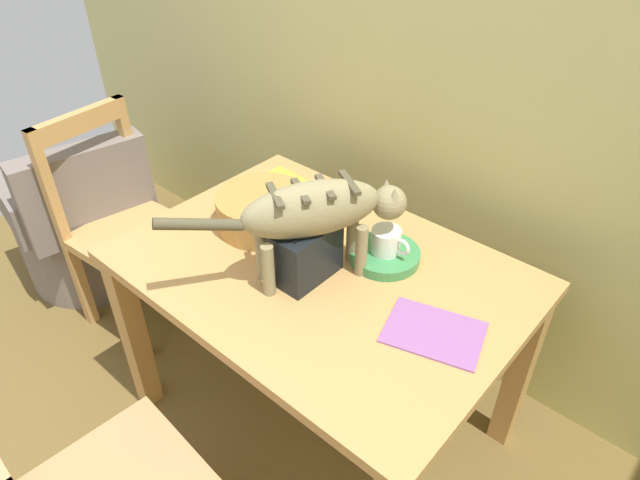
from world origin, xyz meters
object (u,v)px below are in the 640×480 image
Objects in this scene: wicker_basket at (263,210)px; wooden_chair_near at (127,229)px; saucer_bowl at (385,255)px; wicker_armchair at (87,228)px; coffee_mug at (387,241)px; magazine at (434,332)px; dining_table at (320,289)px; toaster at (306,253)px; book_stack at (283,187)px; cat at (318,212)px.

wicker_basket is 0.79m from wooden_chair_near.
wicker_basket reaches higher than saucer_bowl.
wicker_armchair reaches higher than saucer_bowl.
coffee_mug is (0.00, 0.00, 0.06)m from saucer_bowl.
magazine is (0.28, -0.17, -0.07)m from coffee_mug.
toaster is (-0.00, -0.06, 0.18)m from dining_table.
dining_table is 0.46m from book_stack.
book_stack is at bearing 171.99° from coffee_mug.
cat reaches higher than wooden_chair_near.
book_stack is 0.19× the size of wooden_chair_near.
saucer_bowl is 1.67× the size of coffee_mug.
dining_table is at bearing 151.22° from cat.
saucer_bowl is 1.18m from wooden_chair_near.
wooden_chair_near reaches higher than wicker_armchair.
coffee_mug reaches higher than magazine.
toaster is 1.05m from wooden_chair_near.
wooden_chair_near is 0.45m from wicker_armchair.
toaster reaches higher than dining_table.
dining_table is 0.23m from saucer_bowl.
coffee_mug is at bearing -8.01° from book_stack.
coffee_mug is at bearing 89.29° from cat.
magazine is 0.71m from wicker_basket.
coffee_mug is at bearing 0.00° from saucer_bowl.
cat is at bearing -13.40° from wicker_basket.
coffee_mug is 0.44m from wicker_basket.
wicker_armchair is at bearing -170.72° from coffee_mug.
cat is at bearing 51.45° from toaster.
saucer_bowl is 1.09× the size of toaster.
saucer_bowl is at bearing 15.42° from wicker_basket.
coffee_mug is at bearing 15.31° from wicker_basket.
magazine is 0.83m from book_stack.
saucer_bowl is 0.51m from book_stack.
coffee_mug is 0.74× the size of book_stack.
cat is 1.12m from wooden_chair_near.
cat reaches higher than wicker_basket.
coffee_mug is 0.17× the size of wicker_armchair.
wicker_armchair is (-1.53, -0.25, -0.54)m from coffee_mug.
toaster is (-0.02, -0.03, -0.14)m from cat.
book_stack reaches higher than dining_table.
magazine is 0.27× the size of wooden_chair_near.
cat is at bearing 89.28° from wooden_chair_near.
book_stack reaches higher than wicker_armchair.
cat is 0.51m from book_stack.
dining_table is at bearing -129.83° from coffee_mug.
wicker_basket is 0.39× the size of wicker_armchair.
magazine is (0.41, -0.01, 0.09)m from dining_table.
wooden_chair_near is at bearing -174.20° from dining_table.
cat reaches higher than dining_table.
wooden_chair_near is at bearing -167.04° from coffee_mug.
book_stack is 0.23× the size of wicker_armchair.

